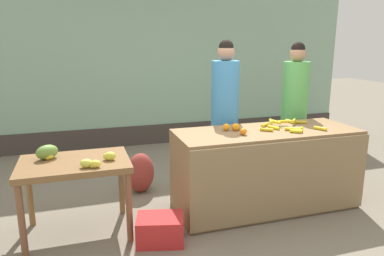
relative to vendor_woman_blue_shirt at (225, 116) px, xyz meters
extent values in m
plane|color=#756B5B|center=(-0.29, -0.63, -0.96)|extent=(24.00, 24.00, 0.00)
cube|color=#8CB299|center=(-0.29, 2.46, 0.53)|extent=(7.43, 0.20, 2.97)
cube|color=#3F3833|center=(-0.29, 2.35, -0.78)|extent=(7.43, 0.04, 0.36)
cube|color=olive|center=(0.25, -0.63, -0.50)|extent=(2.06, 0.76, 0.91)
cube|color=#8A704D|center=(0.25, -1.03, -0.50)|extent=(2.06, 0.03, 0.85)
cube|color=brown|center=(-1.81, -0.63, -0.23)|extent=(1.03, 0.71, 0.06)
cylinder|color=brown|center=(-2.28, -0.94, -0.61)|extent=(0.06, 0.06, 0.70)
cylinder|color=brown|center=(-1.35, -0.94, -0.61)|extent=(0.06, 0.06, 0.70)
cylinder|color=brown|center=(-2.28, -0.32, -0.61)|extent=(0.06, 0.06, 0.70)
cylinder|color=brown|center=(-1.35, -0.32, -0.61)|extent=(0.06, 0.06, 0.70)
cylinder|color=gold|center=(0.49, -0.74, -0.03)|extent=(0.15, 0.11, 0.04)
cylinder|color=yellow|center=(0.82, -0.80, -0.03)|extent=(0.10, 0.15, 0.04)
cylinder|color=gold|center=(0.80, -0.46, -0.03)|extent=(0.13, 0.09, 0.04)
cylinder|color=yellow|center=(0.48, -0.84, -0.03)|extent=(0.13, 0.10, 0.04)
cylinder|color=gold|center=(0.51, -0.82, -0.03)|extent=(0.13, 0.08, 0.04)
cylinder|color=yellow|center=(0.70, -0.39, -0.03)|extent=(0.06, 0.16, 0.04)
cylinder|color=yellow|center=(0.35, -0.61, -0.03)|extent=(0.09, 0.16, 0.04)
cylinder|color=yellow|center=(0.32, -0.46, -0.03)|extent=(0.15, 0.12, 0.04)
cylinder|color=yellow|center=(0.58, -0.76, -0.03)|extent=(0.13, 0.11, 0.04)
cylinder|color=gold|center=(0.22, -0.68, -0.03)|extent=(0.13, 0.12, 0.04)
cylinder|color=yellow|center=(0.53, -0.49, 0.00)|extent=(0.13, 0.06, 0.04)
cylinder|color=gold|center=(0.68, -0.48, 0.00)|extent=(0.11, 0.12, 0.04)
cylinder|color=gold|center=(0.41, -0.43, 0.00)|extent=(0.09, 0.16, 0.04)
cylinder|color=yellow|center=(0.44, -0.48, 0.00)|extent=(0.07, 0.16, 0.04)
sphere|color=orange|center=(-0.10, -0.75, -0.01)|extent=(0.07, 0.07, 0.07)
sphere|color=orange|center=(-0.10, -0.55, -0.01)|extent=(0.08, 0.08, 0.08)
sphere|color=orange|center=(-0.06, -0.52, -0.01)|extent=(0.07, 0.07, 0.07)
sphere|color=orange|center=(-0.20, -0.52, -0.01)|extent=(0.08, 0.08, 0.08)
ellipsoid|color=#DAD643|center=(-1.50, -0.71, -0.16)|extent=(0.12, 0.10, 0.07)
ellipsoid|color=#D1D13F|center=(-1.48, -0.72, -0.16)|extent=(0.11, 0.08, 0.08)
ellipsoid|color=yellow|center=(-2.05, -0.51, -0.16)|extent=(0.13, 0.12, 0.07)
ellipsoid|color=yellow|center=(-1.63, -0.89, -0.16)|extent=(0.11, 0.09, 0.07)
ellipsoid|color=#DAD647|center=(-1.71, -0.86, -0.16)|extent=(0.13, 0.11, 0.08)
ellipsoid|color=olive|center=(-2.06, -0.49, -0.13)|extent=(0.26, 0.23, 0.14)
cylinder|color=#33333D|center=(0.00, 0.00, -0.59)|extent=(0.29, 0.29, 0.74)
cylinder|color=#3F8CCC|center=(0.00, 0.00, 0.23)|extent=(0.34, 0.34, 0.90)
sphere|color=tan|center=(0.00, 0.00, 0.78)|extent=(0.21, 0.21, 0.21)
sphere|color=black|center=(0.00, 0.00, 0.85)|extent=(0.18, 0.18, 0.18)
cylinder|color=#33333D|center=(1.02, 0.04, -0.60)|extent=(0.29, 0.29, 0.73)
cylinder|color=#59B259|center=(1.02, 0.04, 0.21)|extent=(0.34, 0.34, 0.89)
sphere|color=tan|center=(1.02, 0.04, 0.75)|extent=(0.21, 0.21, 0.21)
sphere|color=black|center=(1.02, 0.04, 0.82)|extent=(0.18, 0.18, 0.18)
cube|color=red|center=(-1.08, -1.04, -0.83)|extent=(0.51, 0.42, 0.26)
ellipsoid|color=maroon|center=(-1.05, 0.20, -0.70)|extent=(0.45, 0.42, 0.51)
camera|label=1|loc=(-1.74, -4.14, 0.92)|focal=34.10mm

